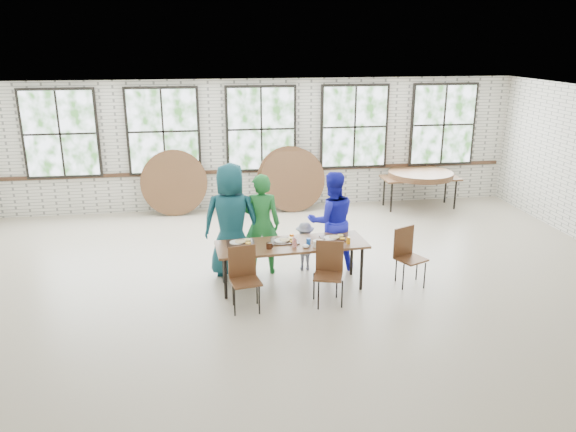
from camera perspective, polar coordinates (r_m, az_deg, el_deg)
name	(u,v)px	position (r m, az deg, el deg)	size (l,w,h in m)	color
room	(261,131)	(13.02, -2.74, 8.62)	(12.00, 12.00, 12.00)	#B1A38C
dining_table	(292,246)	(8.97, 0.38, -3.11)	(2.45, 0.95, 0.74)	brown
chair_near_left	(244,273)	(8.35, -4.51, -5.76)	(0.48, 0.47, 0.95)	#54321C
chair_near_right	(329,267)	(8.54, 4.17, -5.20)	(0.52, 0.51, 0.95)	#54321C
chair_spare	(407,251)	(9.34, 12.01, -3.51)	(0.55, 0.54, 0.95)	#54321C
adult_teal	(231,220)	(9.40, -5.79, -0.43)	(0.94, 0.61, 1.93)	#175858
adult_green	(262,224)	(9.47, -2.71, -0.83)	(0.64, 0.42, 1.74)	#1E702E
toddler	(305,246)	(9.72, 1.72, -3.09)	(0.55, 0.32, 0.86)	#13183D
adult_blue	(332,221)	(9.66, 4.45, -0.50)	(0.84, 0.66, 1.74)	#1D20CB
storage_table	(420,179)	(13.61, 13.28, 3.65)	(1.81, 0.77, 0.74)	brown
tabletop_clutter	(298,242)	(8.95, 1.00, -2.66)	(1.97, 0.58, 0.11)	black
round_tops_stacked	(421,174)	(13.58, 13.32, 4.14)	(1.50, 1.50, 0.13)	brown
round_tops_leaning	(253,180)	(12.97, -3.60, 3.63)	(4.21, 0.48, 1.50)	brown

